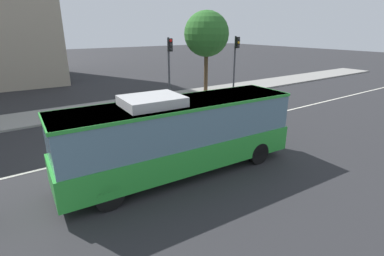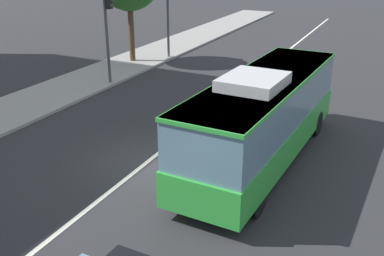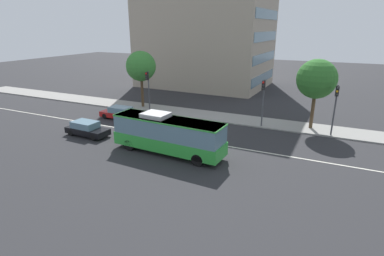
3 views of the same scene
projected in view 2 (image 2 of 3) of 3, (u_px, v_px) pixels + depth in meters
ground_plane at (149, 161)px, 16.07m from camera, size 160.00×160.00×0.00m
lane_centre_line at (149, 161)px, 16.07m from camera, size 76.00×0.16×0.01m
transit_bus at (264, 114)px, 15.39m from camera, size 10.12×3.05×3.46m
traffic_light_near_corner at (170, 6)px, 29.44m from camera, size 0.34×0.62×5.20m
traffic_light_far_corner at (108, 20)px, 23.61m from camera, size 0.34×0.62×5.20m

